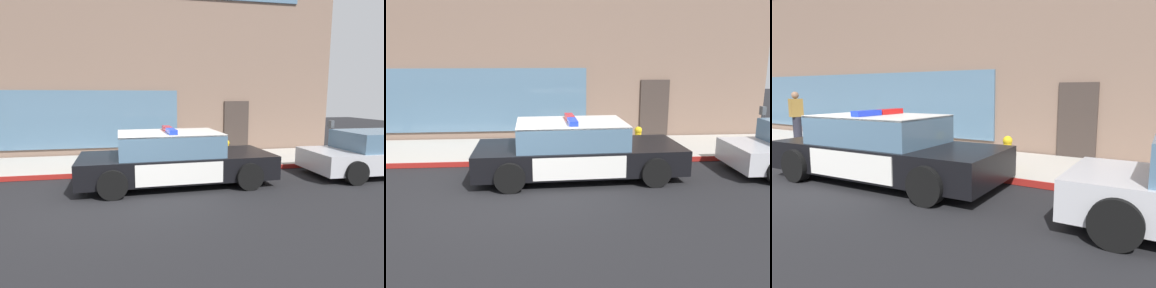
% 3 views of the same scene
% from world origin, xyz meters
% --- Properties ---
extents(ground, '(48.00, 48.00, 0.00)m').
position_xyz_m(ground, '(0.00, 0.00, 0.00)').
color(ground, black).
extents(sidewalk, '(48.00, 2.84, 0.15)m').
position_xyz_m(sidewalk, '(0.00, 3.59, 0.07)').
color(sidewalk, '#B2ADA3').
rests_on(sidewalk, ground).
extents(curb_red_paint, '(28.80, 0.04, 0.14)m').
position_xyz_m(curb_red_paint, '(0.00, 2.16, 0.08)').
color(curb_red_paint, maroon).
rests_on(curb_red_paint, ground).
extents(storefront_building, '(19.84, 8.57, 8.88)m').
position_xyz_m(storefront_building, '(-1.45, 9.31, 4.44)').
color(storefront_building, '#7A6051').
rests_on(storefront_building, ground).
extents(police_cruiser, '(5.03, 2.30, 1.49)m').
position_xyz_m(police_cruiser, '(1.49, 1.11, 0.68)').
color(police_cruiser, black).
rests_on(police_cruiser, ground).
extents(fire_hydrant, '(0.34, 0.39, 0.73)m').
position_xyz_m(fire_hydrant, '(3.46, 2.96, 0.50)').
color(fire_hydrant, gold).
rests_on(fire_hydrant, sidewalk).
extents(car_down_street, '(4.36, 2.00, 1.29)m').
position_xyz_m(car_down_street, '(7.54, 0.99, 0.63)').
color(car_down_street, '#B7B7BC').
rests_on(car_down_street, ground).
extents(parking_meter, '(0.12, 0.18, 1.34)m').
position_xyz_m(parking_meter, '(6.98, 2.54, 1.08)').
color(parking_meter, slate).
rests_on(parking_meter, sidewalk).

